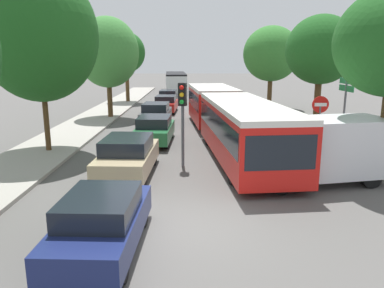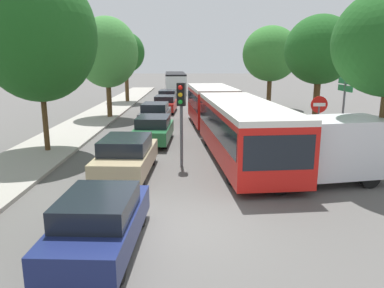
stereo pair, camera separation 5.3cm
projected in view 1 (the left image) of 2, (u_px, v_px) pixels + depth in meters
The scene contains 19 objects.
ground_plane at pixel (185, 228), 9.81m from camera, with size 200.00×200.00×0.00m, color #565451.
kerb_strip_left at pixel (104, 113), 29.86m from camera, with size 3.20×51.20×0.14m, color #9E998E.
articulated_bus at pixel (227, 115), 19.53m from camera, with size 4.22×17.16×2.52m.
city_bus_rear at pixel (175, 81), 49.64m from camera, with size 3.22×11.45×2.43m.
queued_car_navy at pixel (101, 222), 8.54m from camera, with size 1.83×4.03×1.38m.
queued_car_tan at pixel (127, 156), 14.10m from camera, with size 1.96×4.33×1.48m.
queued_car_green at pixel (154, 129), 19.48m from camera, with size 1.88×4.15×1.42m.
queued_car_graphite at pixel (156, 113), 25.05m from camera, with size 1.90×4.19×1.43m.
queued_car_red at pixel (165, 104), 30.50m from camera, with size 1.82×4.02×1.38m.
queued_car_black at pixel (168, 97), 35.87m from camera, with size 1.80×3.97×1.36m.
white_van at pixel (321, 149), 13.14m from camera, with size 5.28×2.89×2.31m.
traffic_light at pixel (182, 106), 14.86m from camera, with size 0.36×0.39×3.40m.
no_entry_sign at pixel (319, 119), 15.65m from camera, with size 0.70×0.08×2.82m.
direction_sign_post at pixel (345, 97), 17.73m from camera, with size 0.15×1.40×3.60m.
tree_left_mid at pixel (38, 35), 16.41m from camera, with size 5.15×5.15×8.28m.
tree_left_far at pixel (106, 54), 26.55m from camera, with size 4.43×4.43×7.23m.
tree_left_distant at pixel (125, 54), 36.26m from camera, with size 3.67×3.67×6.84m.
tree_right_mid at pixel (320, 52), 20.88m from camera, with size 3.92×3.92×6.73m.
tree_right_far at pixel (271, 55), 32.21m from camera, with size 4.84×4.84×7.07m.
Camera 1 is at (0.18, -9.06, 4.36)m, focal length 35.00 mm.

